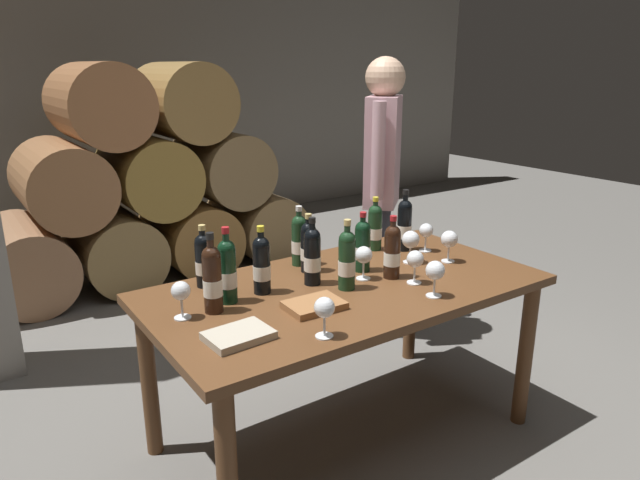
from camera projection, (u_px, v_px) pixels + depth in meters
name	position (u px, v px, depth m)	size (l,w,h in m)	color
ground_plane	(344.00, 435.00, 2.69)	(14.00, 14.00, 0.00)	#66635E
cellar_back_wall	(89.00, 93.00, 5.59)	(10.00, 0.24, 2.80)	gray
barrel_stack	(149.00, 189.00, 4.53)	(2.49, 0.90, 1.69)	#8E6647
dining_table	(346.00, 304.00, 2.49)	(1.70, 0.90, 0.76)	brown
wine_bottle_0	(404.00, 224.00, 2.89)	(0.07, 0.07, 0.31)	black
wine_bottle_1	(227.00, 270.00, 2.25)	(0.07, 0.07, 0.31)	black
wine_bottle_2	(312.00, 256.00, 2.44)	(0.07, 0.07, 0.30)	black
wine_bottle_3	(299.00, 240.00, 2.68)	(0.07, 0.07, 0.29)	#19381E
wine_bottle_4	(362.00, 245.00, 2.60)	(0.07, 0.07, 0.28)	black
wine_bottle_5	(392.00, 251.00, 2.51)	(0.07, 0.07, 0.28)	black
wine_bottle_6	(375.00, 227.00, 2.90)	(0.07, 0.07, 0.27)	#19381E
wine_bottle_7	(212.00, 278.00, 2.16)	(0.07, 0.07, 0.32)	black
wine_bottle_8	(347.00, 259.00, 2.38)	(0.07, 0.07, 0.30)	#19381E
wine_bottle_9	(204.00, 260.00, 2.42)	(0.07, 0.07, 0.27)	black
wine_bottle_10	(262.00, 264.00, 2.34)	(0.07, 0.07, 0.29)	black
wine_bottle_11	(308.00, 246.00, 2.59)	(0.07, 0.07, 0.27)	black
wine_glass_0	(435.00, 272.00, 2.31)	(0.08, 0.08, 0.15)	white
wine_glass_1	(181.00, 292.00, 2.11)	(0.07, 0.07, 0.15)	white
wine_glass_2	(324.00, 309.00, 1.96)	(0.07, 0.07, 0.15)	white
wine_glass_3	(415.00, 260.00, 2.45)	(0.07, 0.07, 0.15)	white
wine_glass_4	(426.00, 232.00, 2.88)	(0.07, 0.07, 0.15)	white
wine_glass_5	(411.00, 240.00, 2.71)	(0.08, 0.08, 0.16)	white
wine_glass_6	(364.00, 256.00, 2.50)	(0.08, 0.08, 0.15)	white
wine_glass_7	(449.00, 240.00, 2.72)	(0.08, 0.08, 0.15)	white
tasting_notebook	(314.00, 305.00, 2.22)	(0.22, 0.16, 0.03)	#936038
leather_ledger	(239.00, 335.00, 1.97)	(0.22, 0.16, 0.03)	#B2A893
sommelier_presenting	(382.00, 173.00, 3.43)	(0.39, 0.36, 1.72)	#383842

